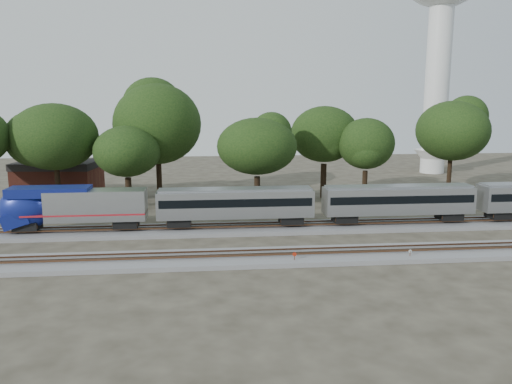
% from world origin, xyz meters
% --- Properties ---
extents(ground, '(160.00, 160.00, 0.00)m').
position_xyz_m(ground, '(0.00, 0.00, 0.00)').
color(ground, '#383328').
rests_on(ground, ground).
extents(track_far, '(160.00, 5.00, 0.73)m').
position_xyz_m(track_far, '(0.00, 6.00, 0.21)').
color(track_far, slate).
rests_on(track_far, ground).
extents(track_near, '(160.00, 5.00, 0.73)m').
position_xyz_m(track_near, '(0.00, -4.00, 0.21)').
color(track_near, slate).
rests_on(track_near, ground).
extents(train, '(85.21, 2.93, 4.32)m').
position_xyz_m(train, '(14.53, 6.00, 3.06)').
color(train, '#AAACB1').
rests_on(train, ground).
extents(switch_stand_red, '(0.33, 0.09, 1.06)m').
position_xyz_m(switch_stand_red, '(0.95, -5.57, 0.67)').
color(switch_stand_red, '#512D19').
rests_on(switch_stand_red, ground).
extents(switch_stand_white, '(0.31, 0.12, 0.99)m').
position_xyz_m(switch_stand_white, '(11.06, -5.54, 0.63)').
color(switch_stand_white, '#512D19').
rests_on(switch_stand_white, ground).
extents(switch_lever, '(0.54, 0.38, 0.30)m').
position_xyz_m(switch_lever, '(8.08, -6.08, 0.15)').
color(switch_lever, '#512D19').
rests_on(switch_lever, ground).
extents(brick_building, '(11.63, 8.78, 5.24)m').
position_xyz_m(brick_building, '(-27.22, 27.05, 2.64)').
color(brick_building, maroon).
rests_on(brick_building, ground).
extents(tree_1, '(9.25, 9.25, 13.04)m').
position_xyz_m(tree_1, '(-25.58, 20.74, 9.09)').
color(tree_1, black).
rests_on(tree_1, ground).
extents(tree_2, '(7.45, 7.45, 10.50)m').
position_xyz_m(tree_2, '(-16.32, 18.98, 7.30)').
color(tree_2, black).
rests_on(tree_2, ground).
extents(tree_3, '(10.69, 10.69, 15.07)m').
position_xyz_m(tree_3, '(-12.89, 24.14, 10.51)').
color(tree_3, black).
rests_on(tree_3, ground).
extents(tree_4, '(8.25, 8.25, 11.63)m').
position_xyz_m(tree_4, '(-0.06, 15.61, 8.10)').
color(tree_4, black).
rests_on(tree_4, ground).
extents(tree_5, '(9.18, 9.18, 12.94)m').
position_xyz_m(tree_5, '(10.18, 23.22, 9.02)').
color(tree_5, black).
rests_on(tree_5, ground).
extents(tree_6, '(8.11, 8.11, 11.43)m').
position_xyz_m(tree_6, '(15.08, 19.72, 7.96)').
color(tree_6, black).
rests_on(tree_6, ground).
extents(tree_7, '(9.53, 9.53, 13.44)m').
position_xyz_m(tree_7, '(29.09, 23.77, 9.36)').
color(tree_7, black).
rests_on(tree_7, ground).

